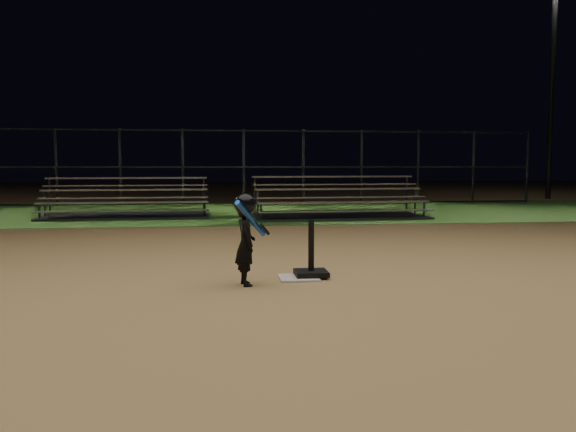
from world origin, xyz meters
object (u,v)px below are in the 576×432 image
object	(u,v)px
bleacher_right	(339,209)
child_batter	(246,236)
batting_tee	(311,266)
home_plate	(298,278)
bleacher_left	(126,209)
light_pole_right	(553,70)

from	to	relation	value
bleacher_right	child_batter	bearing A→B (deg)	-111.83
batting_tee	child_batter	world-z (taller)	child_batter
home_plate	batting_tee	size ratio (longest dim) A/B	0.68
child_batter	bleacher_right	distance (m)	8.55
batting_tee	bleacher_left	distance (m)	9.14
home_plate	child_batter	world-z (taller)	child_batter
batting_tee	bleacher_left	xyz separation A→B (m)	(-3.35, 8.50, 0.07)
home_plate	bleacher_left	bearing A→B (deg)	110.47
bleacher_left	bleacher_right	distance (m)	5.37
home_plate	light_pole_right	size ratio (longest dim) A/B	0.05
bleacher_left	light_pole_right	bearing A→B (deg)	20.42
home_plate	light_pole_right	xyz separation A→B (m)	(12.00, 14.94, 4.93)
batting_tee	bleacher_right	bearing A→B (deg)	75.75
batting_tee	light_pole_right	world-z (taller)	light_pole_right
child_batter	bleacher_right	world-z (taller)	bleacher_right
child_batter	home_plate	bearing A→B (deg)	-75.91
bleacher_left	bleacher_right	world-z (taller)	bleacher_right
light_pole_right	batting_tee	bearing A→B (deg)	-128.51
child_batter	light_pole_right	world-z (taller)	light_pole_right
home_plate	batting_tee	distance (m)	0.21
batting_tee	bleacher_right	size ratio (longest dim) A/B	0.15
bleacher_left	light_pole_right	world-z (taller)	light_pole_right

